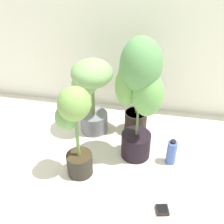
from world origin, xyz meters
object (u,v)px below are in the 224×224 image
at_px(potted_plant_back_center, 135,80).
at_px(hygrometer_box, 162,210).
at_px(nutrient_bottle, 172,152).
at_px(potted_plant_back_left, 91,88).
at_px(potted_plant_front_left, 74,127).
at_px(potted_plant_center, 139,90).

distance_m(potted_plant_back_center, hygrometer_box, 0.99).
xyz_separation_m(potted_plant_back_center, nutrient_bottle, (0.34, -0.35, -0.40)).
bearing_deg(potted_plant_back_left, potted_plant_front_left, -87.51).
distance_m(potted_plant_back_center, potted_plant_back_left, 0.37).
height_order(potted_plant_back_left, nutrient_bottle, potted_plant_back_left).
bearing_deg(potted_plant_center, potted_plant_back_center, 101.14).
bearing_deg(potted_plant_back_center, potted_plant_center, -78.86).
bearing_deg(potted_plant_front_left, potted_plant_center, 33.50).
bearing_deg(potted_plant_back_center, nutrient_bottle, -45.69).
bearing_deg(potted_plant_center, potted_plant_front_left, -146.50).
relative_size(potted_plant_front_left, potted_plant_center, 0.74).
distance_m(potted_plant_front_left, hygrometer_box, 0.78).
bearing_deg(potted_plant_front_left, hygrometer_box, -20.07).
bearing_deg(hygrometer_box, potted_plant_back_left, -152.50).
relative_size(hygrometer_box, nutrient_bottle, 0.44).
xyz_separation_m(potted_plant_front_left, hygrometer_box, (0.63, -0.23, -0.40)).
relative_size(potted_plant_back_left, nutrient_bottle, 3.06).
distance_m(potted_plant_back_left, potted_plant_center, 0.52).
bearing_deg(potted_plant_back_center, hygrometer_box, -69.72).
relative_size(potted_plant_back_center, nutrient_bottle, 3.97).
distance_m(potted_plant_back_center, potted_plant_front_left, 0.67).
xyz_separation_m(potted_plant_back_center, potted_plant_front_left, (-0.33, -0.57, -0.08)).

